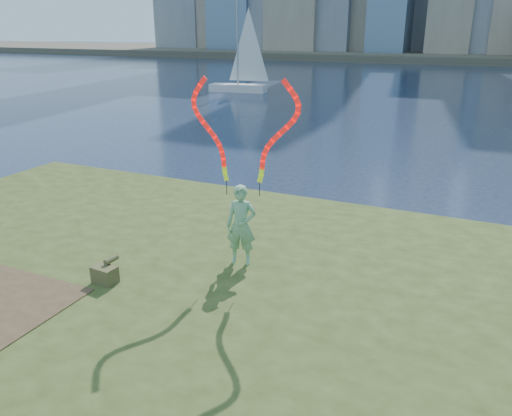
% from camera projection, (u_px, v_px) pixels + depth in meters
% --- Properties ---
extents(ground, '(320.00, 320.00, 0.00)m').
position_uv_depth(ground, '(175.00, 293.00, 10.77)').
color(ground, '#19263F').
rests_on(ground, ground).
extents(grassy_knoll, '(20.00, 18.00, 0.80)m').
position_uv_depth(grassy_knoll, '(101.00, 336.00, 8.69)').
color(grassy_knoll, '#344217').
rests_on(grassy_knoll, ground).
extents(far_shore, '(320.00, 40.00, 1.20)m').
position_uv_depth(far_shore, '(461.00, 55.00, 91.76)').
color(far_shore, '#464234').
rests_on(far_shore, ground).
extents(woman_with_ribbons, '(2.01, 0.65, 4.05)m').
position_uv_depth(woman_with_ribbons, '(241.00, 198.00, 9.91)').
color(woman_with_ribbons, '#207F2D').
rests_on(woman_with_ribbons, grassy_knoll).
extents(canvas_bag, '(0.48, 0.55, 0.44)m').
position_uv_depth(canvas_bag, '(105.00, 274.00, 9.51)').
color(canvas_bag, '#4B4625').
rests_on(canvas_bag, grassy_knoll).
extents(sailboat, '(5.37, 2.30, 8.05)m').
position_uv_depth(sailboat, '(241.00, 76.00, 43.82)').
color(sailboat, silver).
rests_on(sailboat, ground).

